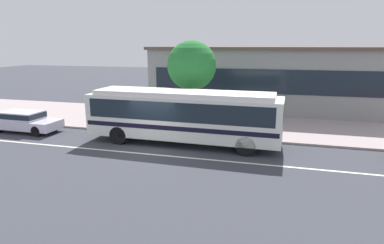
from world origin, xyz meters
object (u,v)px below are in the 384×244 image
object	(u,v)px
sedan_behind_bus	(24,120)
pedestrian_walking_along_curb	(258,118)
pedestrian_standing_by_tree	(206,113)
transit_bus	(183,114)
pedestrian_waiting_near_sign	(226,117)
street_tree_near_stop	(192,66)
bus_stop_sign	(253,113)

from	to	relation	value
sedan_behind_bus	pedestrian_walking_along_curb	size ratio (longest dim) A/B	2.74
pedestrian_standing_by_tree	transit_bus	bearing A→B (deg)	-98.51
transit_bus	pedestrian_waiting_near_sign	bearing A→B (deg)	52.74
pedestrian_walking_along_curb	pedestrian_standing_by_tree	distance (m)	3.40
pedestrian_standing_by_tree	street_tree_near_stop	size ratio (longest dim) A/B	0.30
pedestrian_waiting_near_sign	pedestrian_standing_by_tree	bearing A→B (deg)	151.98
transit_bus	pedestrian_walking_along_curb	distance (m)	4.75
sedan_behind_bus	pedestrian_waiting_near_sign	size ratio (longest dim) A/B	2.75
pedestrian_waiting_near_sign	pedestrian_walking_along_curb	bearing A→B (deg)	5.87
pedestrian_walking_along_curb	sedan_behind_bus	bearing A→B (deg)	-168.68
sedan_behind_bus	bus_stop_sign	xyz separation A→B (m)	(14.08, 1.91, 0.88)
transit_bus	pedestrian_standing_by_tree	xyz separation A→B (m)	(0.49, 3.29, -0.63)
bus_stop_sign	transit_bus	bearing A→B (deg)	-153.86
sedan_behind_bus	bus_stop_sign	size ratio (longest dim) A/B	1.97
sedan_behind_bus	street_tree_near_stop	size ratio (longest dim) A/B	0.82
sedan_behind_bus	bus_stop_sign	distance (m)	14.23
transit_bus	bus_stop_sign	world-z (taller)	transit_bus
street_tree_near_stop	pedestrian_standing_by_tree	bearing A→B (deg)	-22.30
transit_bus	pedestrian_waiting_near_sign	world-z (taller)	transit_bus
pedestrian_walking_along_curb	bus_stop_sign	size ratio (longest dim) A/B	0.72
pedestrian_walking_along_curb	street_tree_near_stop	world-z (taller)	street_tree_near_stop
pedestrian_waiting_near_sign	pedestrian_walking_along_curb	xyz separation A→B (m)	(1.92, 0.20, 0.01)
pedestrian_walking_along_curb	pedestrian_standing_by_tree	bearing A→B (deg)	170.46
pedestrian_waiting_near_sign	transit_bus	bearing A→B (deg)	-127.26
transit_bus	sedan_behind_bus	size ratio (longest dim) A/B	2.35
transit_bus	sedan_behind_bus	world-z (taller)	transit_bus
transit_bus	sedan_behind_bus	distance (m)	10.53
transit_bus	pedestrian_waiting_near_sign	xyz separation A→B (m)	(1.92, 2.53, -0.62)
pedestrian_waiting_near_sign	street_tree_near_stop	bearing A→B (deg)	154.31
pedestrian_walking_along_curb	pedestrian_standing_by_tree	size ratio (longest dim) A/B	1.01
pedestrian_standing_by_tree	sedan_behind_bus	bearing A→B (deg)	-162.63
sedan_behind_bus	pedestrian_standing_by_tree	world-z (taller)	pedestrian_standing_by_tree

